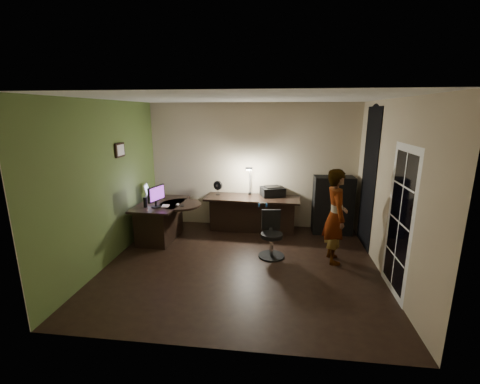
# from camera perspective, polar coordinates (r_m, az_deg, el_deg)

# --- Properties ---
(floor) EXTENTS (4.50, 4.00, 0.01)m
(floor) POSITION_cam_1_polar(r_m,az_deg,el_deg) (5.55, 0.21, -12.83)
(floor) COLOR black
(floor) RESTS_ON ground
(ceiling) EXTENTS (4.50, 4.00, 0.01)m
(ceiling) POSITION_cam_1_polar(r_m,az_deg,el_deg) (4.95, 0.24, 16.37)
(ceiling) COLOR silver
(ceiling) RESTS_ON floor
(wall_back) EXTENTS (4.50, 0.01, 2.70)m
(wall_back) POSITION_cam_1_polar(r_m,az_deg,el_deg) (7.04, 2.17, 4.61)
(wall_back) COLOR tan
(wall_back) RESTS_ON floor
(wall_front) EXTENTS (4.50, 0.01, 2.70)m
(wall_front) POSITION_cam_1_polar(r_m,az_deg,el_deg) (3.18, -4.10, -7.25)
(wall_front) COLOR tan
(wall_front) RESTS_ON floor
(wall_left) EXTENTS (0.01, 4.00, 2.70)m
(wall_left) POSITION_cam_1_polar(r_m,az_deg,el_deg) (5.79, -22.52, 1.47)
(wall_left) COLOR tan
(wall_left) RESTS_ON floor
(wall_right) EXTENTS (0.01, 4.00, 2.70)m
(wall_right) POSITION_cam_1_polar(r_m,az_deg,el_deg) (5.32, 25.14, 0.16)
(wall_right) COLOR tan
(wall_right) RESTS_ON floor
(green_wall_overlay) EXTENTS (0.00, 4.00, 2.70)m
(green_wall_overlay) POSITION_cam_1_polar(r_m,az_deg,el_deg) (5.79, -22.39, 1.47)
(green_wall_overlay) COLOR #4B602A
(green_wall_overlay) RESTS_ON floor
(arched_doorway) EXTENTS (0.01, 0.90, 2.60)m
(arched_doorway) POSITION_cam_1_polar(r_m,az_deg,el_deg) (6.40, 21.89, 2.18)
(arched_doorway) COLOR black
(arched_doorway) RESTS_ON floor
(french_door) EXTENTS (0.02, 0.92, 2.10)m
(french_door) POSITION_cam_1_polar(r_m,az_deg,el_deg) (4.89, 26.49, -4.80)
(french_door) COLOR white
(french_door) RESTS_ON floor
(framed_picture) EXTENTS (0.04, 0.30, 0.25)m
(framed_picture) POSITION_cam_1_polar(r_m,az_deg,el_deg) (6.09, -20.62, 6.99)
(framed_picture) COLOR black
(framed_picture) RESTS_ON wall_left
(desk_left) EXTENTS (0.85, 1.34, 0.76)m
(desk_left) POSITION_cam_1_polar(r_m,az_deg,el_deg) (6.64, -13.70, -5.04)
(desk_left) COLOR black
(desk_left) RESTS_ON floor
(desk_right) EXTENTS (2.02, 0.79, 0.75)m
(desk_right) POSITION_cam_1_polar(r_m,az_deg,el_deg) (6.90, 2.20, -3.94)
(desk_right) COLOR black
(desk_right) RESTS_ON floor
(cabinet) EXTENTS (0.82, 0.43, 1.21)m
(cabinet) POSITION_cam_1_polar(r_m,az_deg,el_deg) (7.00, 16.15, -2.23)
(cabinet) COLOR black
(cabinet) RESTS_ON floor
(laptop_stand) EXTENTS (0.26, 0.23, 0.10)m
(laptop_stand) POSITION_cam_1_polar(r_m,az_deg,el_deg) (6.81, -15.01, -0.87)
(laptop_stand) COLOR silver
(laptop_stand) RESTS_ON desk_left
(laptop) EXTENTS (0.38, 0.36, 0.22)m
(laptop) POSITION_cam_1_polar(r_m,az_deg,el_deg) (6.77, -15.10, 0.42)
(laptop) COLOR silver
(laptop) RESTS_ON laptop_stand
(monitor) EXTENTS (0.22, 0.46, 0.30)m
(monitor) POSITION_cam_1_polar(r_m,az_deg,el_deg) (6.23, -14.78, -1.29)
(monitor) COLOR black
(monitor) RESTS_ON desk_left
(mouse) EXTENTS (0.09, 0.11, 0.04)m
(mouse) POSITION_cam_1_polar(r_m,az_deg,el_deg) (6.29, -11.05, -2.18)
(mouse) COLOR silver
(mouse) RESTS_ON desk_left
(phone) EXTENTS (0.10, 0.14, 0.01)m
(phone) POSITION_cam_1_polar(r_m,az_deg,el_deg) (6.24, -10.25, -2.38)
(phone) COLOR black
(phone) RESTS_ON desk_left
(pen) EXTENTS (0.03, 0.12, 0.01)m
(pen) POSITION_cam_1_polar(r_m,az_deg,el_deg) (6.05, -11.11, -2.95)
(pen) COLOR black
(pen) RESTS_ON desk_left
(speaker) EXTENTS (0.10, 0.10, 0.19)m
(speaker) POSITION_cam_1_polar(r_m,az_deg,el_deg) (6.29, -16.48, -1.77)
(speaker) COLOR black
(speaker) RESTS_ON desk_left
(notepad) EXTENTS (0.16, 0.21, 0.01)m
(notepad) POSITION_cam_1_polar(r_m,az_deg,el_deg) (6.28, -13.12, -2.43)
(notepad) COLOR silver
(notepad) RESTS_ON desk_left
(desk_fan) EXTENTS (0.23, 0.18, 0.31)m
(desk_fan) POSITION_cam_1_polar(r_m,az_deg,el_deg) (7.00, -3.93, 0.76)
(desk_fan) COLOR black
(desk_fan) RESTS_ON desk_right
(headphones) EXTENTS (0.19, 0.10, 0.09)m
(headphones) POSITION_cam_1_polar(r_m,az_deg,el_deg) (6.13, 4.09, -2.26)
(headphones) COLOR navy
(headphones) RESTS_ON desk_right
(printer) EXTENTS (0.57, 0.51, 0.21)m
(printer) POSITION_cam_1_polar(r_m,az_deg,el_deg) (6.92, 5.80, 0.16)
(printer) COLOR black
(printer) RESTS_ON desk_right
(desk_lamp) EXTENTS (0.18, 0.32, 0.69)m
(desk_lamp) POSITION_cam_1_polar(r_m,az_deg,el_deg) (6.92, 1.79, 2.25)
(desk_lamp) COLOR black
(desk_lamp) RESTS_ON desk_right
(office_chair) EXTENTS (0.51, 0.51, 0.82)m
(office_chair) POSITION_cam_1_polar(r_m,az_deg,el_deg) (5.69, 5.67, -7.64)
(office_chair) COLOR black
(office_chair) RESTS_ON floor
(person) EXTENTS (0.44, 0.61, 1.61)m
(person) POSITION_cam_1_polar(r_m,az_deg,el_deg) (5.62, 16.62, -4.16)
(person) COLOR #D8A88C
(person) RESTS_ON floor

